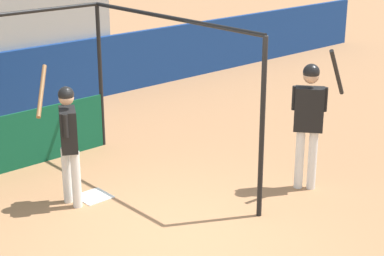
% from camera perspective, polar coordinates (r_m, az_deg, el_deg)
% --- Properties ---
extents(ground_plane, '(60.00, 60.00, 0.00)m').
position_cam_1_polar(ground_plane, '(8.38, -0.93, -9.58)').
color(ground_plane, '#A8754C').
extents(batting_cage, '(3.85, 3.82, 2.52)m').
position_cam_1_polar(batting_cage, '(9.69, -14.88, 1.00)').
color(batting_cage, black).
rests_on(batting_cage, ground).
extents(home_plate, '(0.44, 0.44, 0.02)m').
position_cam_1_polar(home_plate, '(9.53, -8.72, -6.04)').
color(home_plate, white).
rests_on(home_plate, ground).
extents(player_batter, '(0.62, 0.94, 1.92)m').
position_cam_1_polar(player_batter, '(8.98, -10.97, -0.60)').
color(player_batter, white).
rests_on(player_batter, ground).
extents(player_waiting, '(0.70, 0.62, 2.18)m').
position_cam_1_polar(player_waiting, '(9.46, 10.40, 1.28)').
color(player_waiting, white).
rests_on(player_waiting, ground).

